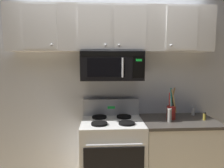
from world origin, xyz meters
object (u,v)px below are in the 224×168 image
at_px(utensil_crock_red, 171,110).
at_px(pepper_mill, 169,115).
at_px(over_range_microwave, 112,66).
at_px(spice_jar, 205,116).
at_px(stove_range, 112,154).
at_px(salt_shaker, 193,111).

xyz_separation_m(utensil_crock_red, pepper_mill, (-0.07, -0.13, -0.03)).
xyz_separation_m(over_range_microwave, spice_jar, (1.15, -0.15, -0.63)).
xyz_separation_m(stove_range, salt_shaker, (1.11, 0.20, 0.49)).
distance_m(utensil_crock_red, salt_shaker, 0.40).
distance_m(over_range_microwave, salt_shaker, 1.28).
xyz_separation_m(stove_range, utensil_crock_red, (0.75, 0.04, 0.54)).
bearing_deg(salt_shaker, spice_jar, -80.74).
distance_m(over_range_microwave, spice_jar, 1.32).
height_order(over_range_microwave, salt_shaker, over_range_microwave).
bearing_deg(pepper_mill, over_range_microwave, 163.77).
bearing_deg(pepper_mill, salt_shaker, 33.54).
relative_size(stove_range, spice_jar, 11.22).
xyz_separation_m(over_range_microwave, utensil_crock_red, (0.75, -0.07, -0.56)).
bearing_deg(stove_range, spice_jar, -1.74).
distance_m(stove_range, spice_jar, 1.25).
bearing_deg(salt_shaker, utensil_crock_red, -156.43).
xyz_separation_m(over_range_microwave, pepper_mill, (0.69, -0.20, -0.59)).
relative_size(stove_range, salt_shaker, 9.29).
height_order(utensil_crock_red, pepper_mill, utensil_crock_red).
bearing_deg(pepper_mill, stove_range, 173.07).
distance_m(over_range_microwave, pepper_mill, 0.93).
height_order(over_range_microwave, pepper_mill, over_range_microwave).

